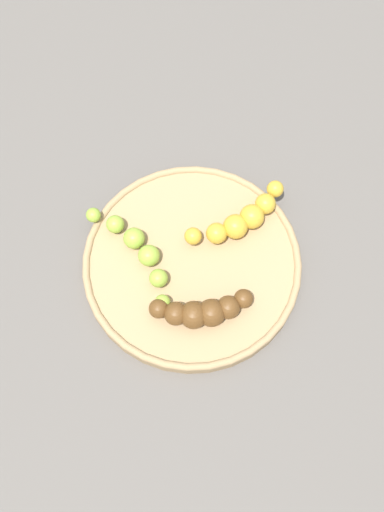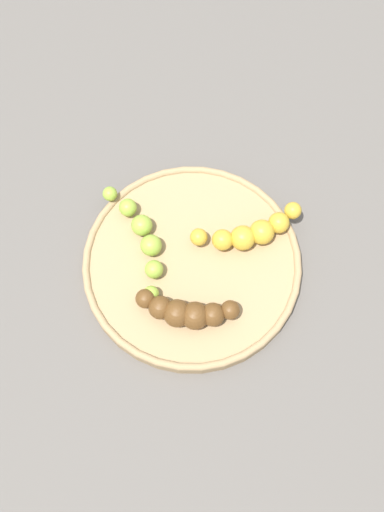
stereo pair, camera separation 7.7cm
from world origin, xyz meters
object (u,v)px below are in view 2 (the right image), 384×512
at_px(banana_spotted, 251,232).
at_px(fruit_bowl, 192,263).
at_px(banana_green, 142,237).
at_px(banana_overripe, 186,312).

bearing_deg(banana_spotted, fruit_bowl, -83.93).
bearing_deg(fruit_bowl, banana_spotted, 131.95).
distance_m(fruit_bowl, banana_green, 0.08).
height_order(fruit_bowl, banana_spotted, banana_spotted).
relative_size(banana_spotted, banana_green, 0.92).
distance_m(banana_spotted, banana_green, 0.15).
bearing_deg(banana_green, banana_overripe, -82.76).
xyz_separation_m(fruit_bowl, banana_overripe, (0.07, 0.02, 0.03)).
xyz_separation_m(banana_green, banana_overripe, (0.08, 0.09, 0.00)).
relative_size(fruit_bowl, banana_overripe, 2.23).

